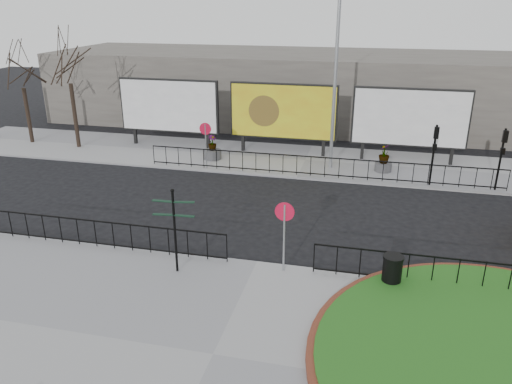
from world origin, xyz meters
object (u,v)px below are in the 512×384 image
(billboard_mid, at_px, (283,112))
(lamp_post, at_px, (335,79))
(litter_bin, at_px, (392,271))
(planter_a, at_px, (213,151))
(fingerpost_sign, at_px, (174,222))
(planter_c, at_px, (384,161))

(billboard_mid, distance_m, lamp_post, 4.23)
(lamp_post, relative_size, litter_bin, 8.55)
(planter_a, bearing_deg, litter_bin, -50.18)
(lamp_post, distance_m, planter_a, 7.92)
(litter_bin, height_order, planter_a, planter_a)
(lamp_post, relative_size, fingerpost_sign, 3.12)
(billboard_mid, xyz_separation_m, litter_bin, (6.00, -13.57, -1.93))
(billboard_mid, distance_m, planter_a, 4.64)
(fingerpost_sign, bearing_deg, planter_c, 59.31)
(billboard_mid, distance_m, fingerpost_sign, 14.27)
(litter_bin, distance_m, planter_c, 11.60)
(billboard_mid, relative_size, lamp_post, 0.67)
(fingerpost_sign, bearing_deg, litter_bin, 3.46)
(fingerpost_sign, xyz_separation_m, litter_bin, (6.96, 0.65, -1.24))
(lamp_post, xyz_separation_m, planter_a, (-6.68, -0.00, -4.25))
(planter_a, relative_size, planter_c, 0.95)
(lamp_post, height_order, planter_c, lamp_post)
(litter_bin, xyz_separation_m, planter_c, (-0.23, 11.60, 0.03))
(planter_a, bearing_deg, lamp_post, 0.00)
(billboard_mid, bearing_deg, planter_c, -18.85)
(lamp_post, relative_size, planter_c, 6.36)
(planter_a, xyz_separation_m, planter_c, (9.45, -0.00, 0.12))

